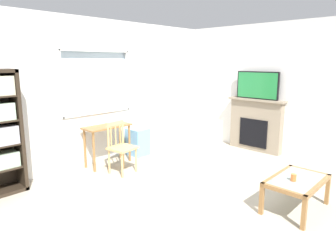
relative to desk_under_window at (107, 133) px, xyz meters
The scene contains 10 objects.
ground 2.24m from the desk_under_window, 85.50° to the right, with size 6.41×6.00×0.02m, color #B2A893.
wall_back_with_window 0.83m from the desk_under_window, 62.08° to the left, with size 5.41×0.15×2.72m.
wall_right 3.71m from the desk_under_window, 36.25° to the right, with size 0.12×5.20×2.72m, color silver.
desk_under_window is the anchor object (origin of this frame).
wooden_chair 0.54m from the desk_under_window, 99.04° to the right, with size 0.46×0.45×0.90m.
plastic_drawer_unit 0.85m from the desk_under_window, ahead, with size 0.35×0.40×0.56m, color #72ADDB.
fireplace 3.18m from the desk_under_window, 29.22° to the right, with size 0.26×1.25×1.14m.
tv 3.27m from the desk_under_window, 29.38° to the right, with size 0.06×0.94×0.59m.
coffee_table 3.31m from the desk_under_window, 77.60° to the right, with size 0.93×0.57×0.42m.
sippy_cup 3.28m from the desk_under_window, 79.40° to the right, with size 0.07×0.07×0.09m, color orange.
Camera 1 is at (-3.24, -2.37, 1.92)m, focal length 31.48 mm.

